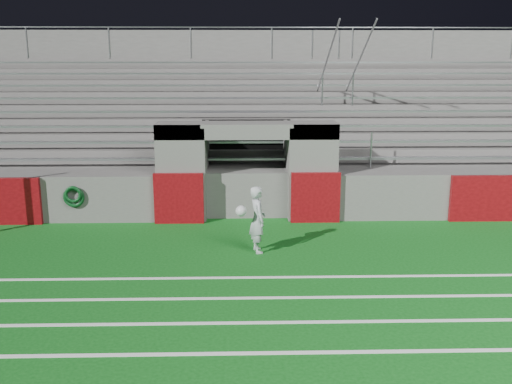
{
  "coord_description": "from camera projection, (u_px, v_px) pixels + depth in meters",
  "views": [
    {
      "loc": [
        -0.14,
        -11.64,
        4.23
      ],
      "look_at": [
        0.2,
        1.8,
        1.1
      ],
      "focal_mm": 40.0,
      "sensor_mm": 36.0,
      "label": 1
    }
  ],
  "objects": [
    {
      "name": "ground",
      "position": [
        249.0,
        260.0,
        12.29
      ],
      "size": [
        90.0,
        90.0,
        0.0
      ],
      "primitive_type": "plane",
      "color": "#0D5014",
      "rests_on": "ground"
    },
    {
      "name": "goalkeeper_with_ball",
      "position": [
        257.0,
        219.0,
        12.68
      ],
      "size": [
        0.73,
        0.69,
        1.51
      ],
      "color": "#ABB2B5",
      "rests_on": "ground"
    },
    {
      "name": "stadium_structure",
      "position": [
        246.0,
        141.0,
        19.72
      ],
      "size": [
        26.0,
        8.48,
        5.42
      ],
      "color": "#575553",
      "rests_on": "ground"
    },
    {
      "name": "hose_coil",
      "position": [
        74.0,
        196.0,
        14.87
      ],
      "size": [
        0.56,
        0.15,
        0.59
      ],
      "color": "#0B3817",
      "rests_on": "ground"
    }
  ]
}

